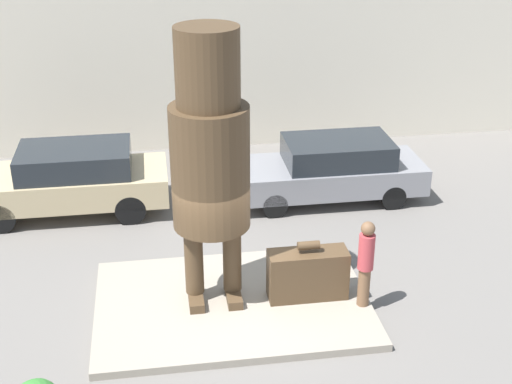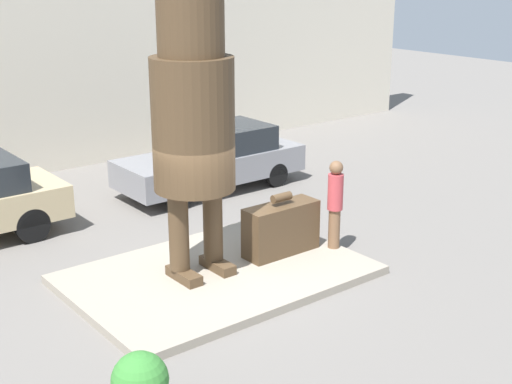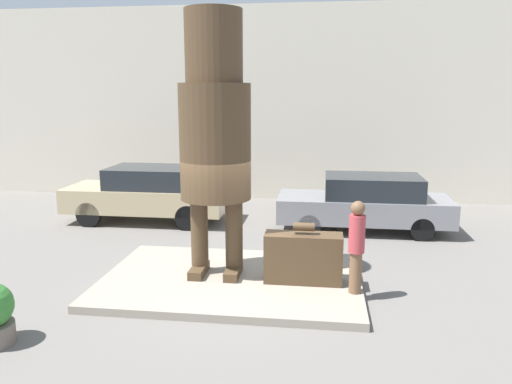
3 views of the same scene
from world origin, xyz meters
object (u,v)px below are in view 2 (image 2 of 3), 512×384
Objects in this scene: parked_car_grey at (213,158)px; giant_suitcase at (281,228)px; tourist at (335,201)px; statue_figure at (193,105)px.

giant_suitcase is at bearing 70.77° from parked_car_grey.
tourist is 4.95m from parked_car_grey.
statue_figure is at bearing 51.94° from parked_car_grey.
parked_car_grey is at bearing 51.94° from statue_figure.
giant_suitcase is 4.74m from parked_car_grey.
parked_car_grey is (0.58, 4.91, -0.29)m from tourist.
giant_suitcase is at bearing -7.15° from statue_figure.
tourist is at bearing -13.41° from statue_figure.
giant_suitcase is (1.77, -0.22, -2.54)m from statue_figure.
giant_suitcase is 0.86× the size of tourist.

